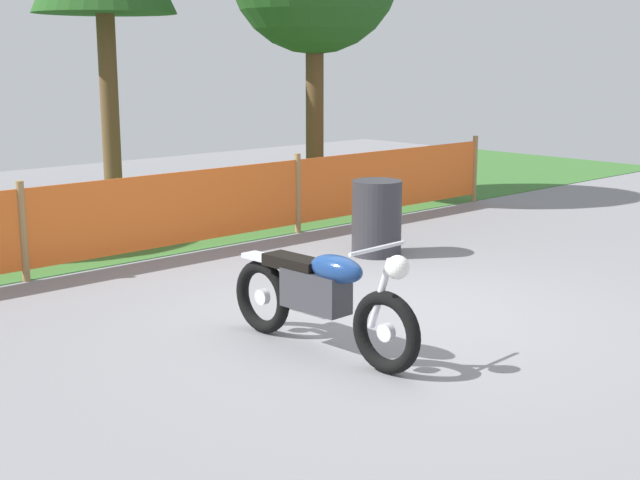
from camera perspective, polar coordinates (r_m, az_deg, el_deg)
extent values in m
cube|color=gray|center=(7.96, 3.93, -4.87)|extent=(24.00, 24.00, 0.02)
cube|color=#386B2D|center=(12.79, -16.18, 1.20)|extent=(24.00, 5.61, 0.01)
cylinder|color=#997547|center=(9.43, -18.86, 0.52)|extent=(0.08, 0.08, 1.05)
cylinder|color=#997547|center=(11.41, -1.47, 3.06)|extent=(0.08, 0.08, 1.05)
cylinder|color=#997547|center=(14.13, 10.08, 4.60)|extent=(0.08, 0.08, 1.05)
cube|color=orange|center=(10.30, -9.34, 2.04)|extent=(3.66, 0.02, 0.85)
cube|color=orange|center=(12.70, 4.92, 4.02)|extent=(3.66, 0.02, 0.85)
cylinder|color=brown|center=(13.90, -13.59, 8.20)|extent=(0.28, 0.28, 2.91)
cylinder|color=brown|center=(13.81, -0.35, 8.08)|extent=(0.28, 0.28, 2.71)
torus|color=black|center=(6.41, 4.35, -6.04)|extent=(0.14, 0.63, 0.62)
cylinder|color=silver|center=(6.41, 4.35, -6.04)|extent=(0.06, 0.14, 0.14)
torus|color=black|center=(7.33, -3.79, -3.72)|extent=(0.14, 0.63, 0.62)
cylinder|color=silver|center=(7.33, -3.79, -3.72)|extent=(0.06, 0.14, 0.14)
cube|color=#38383D|center=(6.84, -0.29, -3.33)|extent=(0.26, 0.59, 0.31)
ellipsoid|color=navy|center=(6.63, 1.07, -1.90)|extent=(0.26, 0.52, 0.21)
cube|color=black|center=(6.96, -1.71, -1.49)|extent=(0.24, 0.55, 0.10)
cube|color=silver|center=(7.25, -3.83, -1.13)|extent=(0.17, 0.36, 0.04)
cylinder|color=silver|center=(6.37, 3.99, -3.52)|extent=(0.06, 0.23, 0.55)
sphere|color=white|center=(6.22, 5.10, -1.79)|extent=(0.18, 0.18, 0.18)
cylinder|color=silver|center=(6.31, 3.76, -0.55)|extent=(0.58, 0.06, 0.03)
cylinder|color=silver|center=(7.20, -1.16, -4.52)|extent=(0.09, 0.54, 0.07)
cylinder|color=#2D2D33|center=(10.17, 3.73, 1.45)|extent=(0.58, 0.58, 0.88)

